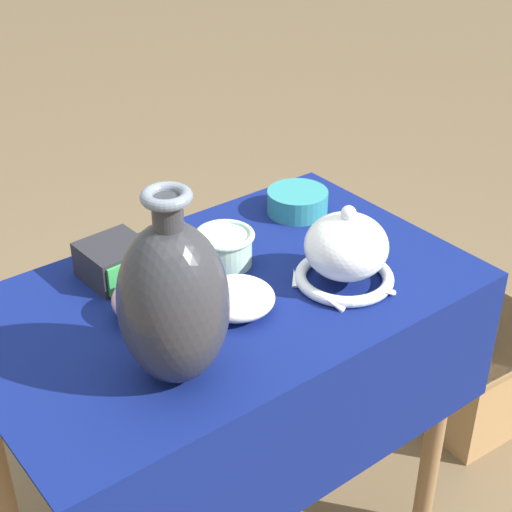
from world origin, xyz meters
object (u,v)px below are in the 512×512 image
at_px(pot_squat_teal, 297,202).
at_px(bowl_shallow_rose, 145,299).
at_px(wooden_crate, 487,373).
at_px(vase_dome_bell, 346,253).
at_px(mosaic_tile_box, 115,261).
at_px(vase_tall_bulbous, 173,302).
at_px(bowl_shallow_ivory, 237,298).
at_px(cup_wide_celadon, 225,247).

distance_m(pot_squat_teal, bowl_shallow_rose, 0.48).
bearing_deg(bowl_shallow_rose, wooden_crate, -4.05).
height_order(vase_dome_bell, mosaic_tile_box, vase_dome_bell).
relative_size(vase_tall_bulbous, bowl_shallow_ivory, 2.39).
bearing_deg(wooden_crate, bowl_shallow_rose, 179.75).
bearing_deg(pot_squat_teal, wooden_crate, -20.57).
relative_size(vase_tall_bulbous, pot_squat_teal, 2.47).
bearing_deg(vase_dome_bell, pot_squat_teal, 67.34).
bearing_deg(vase_dome_bell, wooden_crate, 5.61).
distance_m(cup_wide_celadon, bowl_shallow_ivory, 0.16).
height_order(mosaic_tile_box, bowl_shallow_rose, bowl_shallow_rose).
relative_size(mosaic_tile_box, pot_squat_teal, 0.96).
bearing_deg(vase_tall_bulbous, pot_squat_teal, 30.84).
bearing_deg(bowl_shallow_rose, bowl_shallow_ivory, -31.25).
bearing_deg(wooden_crate, mosaic_tile_box, 171.47).
xyz_separation_m(mosaic_tile_box, pot_squat_teal, (0.44, -0.01, -0.01)).
bearing_deg(mosaic_tile_box, bowl_shallow_rose, -101.83).
bearing_deg(pot_squat_teal, cup_wide_celadon, -163.16).
distance_m(pot_squat_teal, cup_wide_celadon, 0.26).
bearing_deg(vase_tall_bulbous, mosaic_tile_box, 78.36).
relative_size(vase_tall_bulbous, vase_dome_bell, 1.62).
relative_size(cup_wide_celadon, wooden_crate, 0.29).
relative_size(vase_tall_bulbous, cup_wide_celadon, 2.78).
distance_m(vase_dome_bell, bowl_shallow_ivory, 0.22).
height_order(vase_tall_bulbous, vase_dome_bell, vase_tall_bulbous).
distance_m(vase_tall_bulbous, pot_squat_teal, 0.60).
height_order(bowl_shallow_ivory, bowl_shallow_rose, bowl_shallow_rose).
xyz_separation_m(mosaic_tile_box, bowl_shallow_ivory, (0.12, -0.23, -0.01)).
bearing_deg(mosaic_tile_box, wooden_crate, -15.39).
xyz_separation_m(vase_tall_bulbous, cup_wide_celadon, (0.25, 0.22, -0.10)).
bearing_deg(cup_wide_celadon, wooden_crate, -9.17).
bearing_deg(vase_dome_bell, vase_tall_bulbous, -174.98).
relative_size(vase_dome_bell, wooden_crate, 0.50).
xyz_separation_m(bowl_shallow_ivory, wooden_crate, (0.86, 0.01, -0.62)).
relative_size(pot_squat_teal, bowl_shallow_ivory, 0.97).
distance_m(mosaic_tile_box, wooden_crate, 1.18).
bearing_deg(cup_wide_celadon, vase_dome_bell, -54.31).
distance_m(bowl_shallow_ivory, bowl_shallow_rose, 0.16).
xyz_separation_m(bowl_shallow_rose, wooden_crate, (1.00, -0.07, -0.63)).
height_order(vase_dome_bell, wooden_crate, vase_dome_bell).
bearing_deg(bowl_shallow_ivory, mosaic_tile_box, 117.03).
bearing_deg(bowl_shallow_ivory, bowl_shallow_rose, 148.75).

